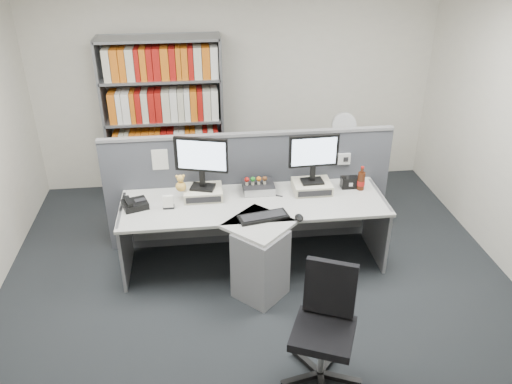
{
  "coord_description": "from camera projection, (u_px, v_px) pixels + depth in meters",
  "views": [
    {
      "loc": [
        -0.5,
        -3.58,
        3.2
      ],
      "look_at": [
        0.0,
        0.65,
        0.92
      ],
      "focal_mm": 36.43,
      "sensor_mm": 36.0,
      "label": 1
    }
  ],
  "objects": [
    {
      "name": "shelving_unit",
      "position": [
        165.0,
        123.0,
        6.29
      ],
      "size": [
        1.41,
        0.4,
        2.0
      ],
      "color": "gray",
      "rests_on": "ground"
    },
    {
      "name": "ground",
      "position": [
        264.0,
        315.0,
        4.7
      ],
      "size": [
        5.5,
        5.5,
        0.0
      ],
      "primitive_type": "plane",
      "color": "#25282B",
      "rests_on": "ground"
    },
    {
      "name": "desk",
      "position": [
        257.0,
        237.0,
        5.01
      ],
      "size": [
        2.6,
        1.2,
        0.72
      ],
      "color": "#B8B8B1",
      "rests_on": "ground"
    },
    {
      "name": "partition",
      "position": [
        250.0,
        188.0,
        5.49
      ],
      "size": [
        3.0,
        0.08,
        1.27
      ],
      "color": "#4B4D55",
      "rests_on": "ground"
    },
    {
      "name": "monitor_riser_right",
      "position": [
        312.0,
        187.0,
        5.26
      ],
      "size": [
        0.38,
        0.31,
        0.1
      ],
      "color": "beige",
      "rests_on": "desk"
    },
    {
      "name": "figurines",
      "position": [
        256.0,
        180.0,
        5.2
      ],
      "size": [
        0.23,
        0.05,
        0.09
      ],
      "color": "beige",
      "rests_on": "desktop_pc"
    },
    {
      "name": "monitor_right",
      "position": [
        314.0,
        155.0,
        5.09
      ],
      "size": [
        0.5,
        0.17,
        0.51
      ],
      "color": "black",
      "rests_on": "monitor_riser_right"
    },
    {
      "name": "room_shell",
      "position": [
        266.0,
        130.0,
        3.86
      ],
      "size": [
        5.04,
        5.54,
        2.72
      ],
      "color": "silver",
      "rests_on": "ground"
    },
    {
      "name": "plush_toy",
      "position": [
        181.0,
        184.0,
        5.03
      ],
      "size": [
        0.1,
        0.1,
        0.18
      ],
      "color": "gold",
      "rests_on": "monitor_riser_left"
    },
    {
      "name": "desktop_pc",
      "position": [
        259.0,
        187.0,
        5.27
      ],
      "size": [
        0.31,
        0.28,
        0.08
      ],
      "color": "black",
      "rests_on": "desk"
    },
    {
      "name": "mouse",
      "position": [
        299.0,
        218.0,
        4.77
      ],
      "size": [
        0.08,
        0.12,
        0.05
      ],
      "primitive_type": "ellipsoid",
      "color": "black",
      "rests_on": "desk"
    },
    {
      "name": "desk_fan",
      "position": [
        344.0,
        127.0,
        6.1
      ],
      "size": [
        0.28,
        0.17,
        0.47
      ],
      "color": "white",
      "rests_on": "filing_cabinet"
    },
    {
      "name": "office_chair",
      "position": [
        325.0,
        322.0,
        3.89
      ],
      "size": [
        0.62,
        0.64,
        0.94
      ],
      "color": "silver",
      "rests_on": "ground"
    },
    {
      "name": "desk_calendar",
      "position": [
        168.0,
        203.0,
        4.95
      ],
      "size": [
        0.11,
        0.08,
        0.13
      ],
      "color": "black",
      "rests_on": "desk"
    },
    {
      "name": "keyboard",
      "position": [
        263.0,
        217.0,
        4.8
      ],
      "size": [
        0.49,
        0.26,
        0.03
      ],
      "color": "black",
      "rests_on": "desk"
    },
    {
      "name": "monitor_riser_left",
      "position": [
        203.0,
        193.0,
        5.14
      ],
      "size": [
        0.38,
        0.31,
        0.1
      ],
      "color": "beige",
      "rests_on": "desk"
    },
    {
      "name": "speaker",
      "position": [
        350.0,
        182.0,
        5.32
      ],
      "size": [
        0.18,
        0.1,
        0.12
      ],
      "primitive_type": "cube",
      "color": "black",
      "rests_on": "desk"
    },
    {
      "name": "desk_phone",
      "position": [
        135.0,
        204.0,
        4.97
      ],
      "size": [
        0.28,
        0.27,
        0.1
      ],
      "color": "black",
      "rests_on": "desk"
    },
    {
      "name": "monitor_left",
      "position": [
        201.0,
        159.0,
        4.97
      ],
      "size": [
        0.51,
        0.22,
        0.53
      ],
      "color": "black",
      "rests_on": "monitor_riser_left"
    },
    {
      "name": "filing_cabinet",
      "position": [
        339.0,
        176.0,
        6.41
      ],
      "size": [
        0.45,
        0.61,
        0.7
      ],
      "color": "gray",
      "rests_on": "ground"
    },
    {
      "name": "cola_bottle",
      "position": [
        361.0,
        181.0,
        5.27
      ],
      "size": [
        0.08,
        0.08,
        0.25
      ],
      "color": "#3F190A",
      "rests_on": "desk"
    }
  ]
}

